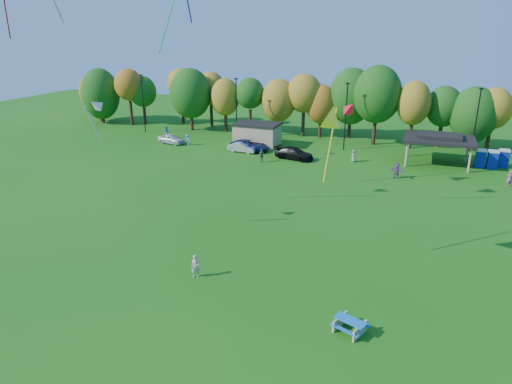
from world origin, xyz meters
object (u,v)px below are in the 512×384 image
at_px(car_b, 242,147).
at_px(car_d, 294,153).
at_px(kite_flyer, 196,266).
at_px(porta_potties, 492,159).
at_px(car_c, 249,146).
at_px(picnic_table, 350,325).
at_px(car_a, 171,139).

distance_m(car_b, car_d, 7.56).
xyz_separation_m(kite_flyer, car_d, (-1.98, 30.77, -0.07)).
height_order(porta_potties, car_c, porta_potties).
height_order(porta_potties, picnic_table, porta_potties).
distance_m(porta_potties, kite_flyer, 41.38).
height_order(car_b, car_d, car_d).
xyz_separation_m(picnic_table, car_d, (-12.69, 33.04, 0.30)).
bearing_deg(car_d, car_b, 94.45).
distance_m(car_a, car_d, 19.08).
bearing_deg(car_a, car_d, -85.18).
distance_m(car_c, car_d, 7.13).
relative_size(porta_potties, car_b, 0.94).
bearing_deg(porta_potties, car_b, -172.96).
distance_m(car_a, car_b, 11.53).
relative_size(picnic_table, car_d, 0.42).
relative_size(porta_potties, picnic_table, 1.74).
distance_m(kite_flyer, car_c, 33.76).
distance_m(porta_potties, picnic_table, 39.20).
relative_size(kite_flyer, car_c, 0.30).
bearing_deg(picnic_table, kite_flyer, -170.43).
height_order(porta_potties, car_d, porta_potties).
height_order(porta_potties, car_b, porta_potties).
relative_size(porta_potties, car_d, 0.73).
relative_size(porta_potties, kite_flyer, 2.31).
bearing_deg(picnic_table, car_c, 140.88).
distance_m(picnic_table, car_a, 47.04).
xyz_separation_m(car_a, car_d, (19.00, -1.72, 0.04)).
bearing_deg(car_d, car_a, 95.93).
relative_size(porta_potties, car_c, 0.70).
relative_size(car_b, car_d, 0.78).
relative_size(car_a, car_c, 0.77).
relative_size(picnic_table, car_b, 0.54).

